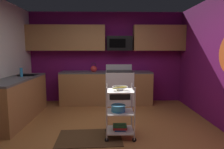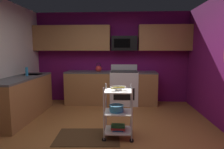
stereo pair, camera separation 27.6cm
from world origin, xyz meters
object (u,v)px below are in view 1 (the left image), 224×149
Objects in this scene: microwave at (119,43)px; mixing_bowl_large at (118,108)px; rolling_cart at (120,112)px; fruit_bowl at (120,88)px; oven_range at (119,87)px; dish_soap_bottle at (21,72)px; book_stack at (120,127)px; kettle at (94,69)px.

microwave is 2.53m from mixing_bowl_large.
fruit_bowl is at bearing 90.00° from rolling_cart.
microwave reaches higher than oven_range.
oven_range is 5.50× the size of dish_soap_bottle.
dish_soap_bottle is at bearing 152.88° from mixing_bowl_large.
dish_soap_bottle is at bearing 153.19° from book_stack.
oven_range is 2.15m from book_stack.
dish_soap_bottle is (-2.15, 1.09, 0.57)m from rolling_cart.
oven_range is 1.23m from microwave.
rolling_cart is 2.47m from dish_soap_bottle.
oven_range is at bearing 87.07° from fruit_bowl.
fruit_bowl is 0.70m from book_stack.
rolling_cart is 0.42m from fruit_bowl.
microwave reaches higher than book_stack.
rolling_cart is (-0.11, -2.23, -1.25)m from microwave.
kettle is at bearing 105.22° from mixing_bowl_large.
oven_range is 2.17m from fruit_bowl.
dish_soap_bottle is (-1.54, -1.04, 0.02)m from kettle.
mixing_bowl_large is at bearing -93.52° from microwave.
oven_range is 2.13m from rolling_cart.
fruit_bowl is 1.08× the size of mixing_bowl_large.
rolling_cart is at bearing -92.78° from microwave.
book_stack is at bearing -92.78° from microwave.
dish_soap_bottle is (-2.26, -1.15, -0.68)m from microwave.
oven_range reaches higher than book_stack.
book_stack is at bearing -26.81° from dish_soap_bottle.
dish_soap_bottle reaches higher than fruit_bowl.
microwave is at bearing 87.22° from rolling_cart.
mixing_bowl_large is (-0.03, -0.00, -0.36)m from fruit_bowl.
book_stack is (0.03, 0.00, -0.34)m from mixing_bowl_large.
kettle is at bearing -179.69° from oven_range.
book_stack is (-0.11, -2.23, -1.53)m from microwave.
microwave is 2.70m from book_stack.
mixing_bowl_large is at bearing -93.71° from oven_range.
rolling_cart is 3.36× the size of fruit_bowl.
book_stack is at bearing 0.00° from rolling_cart.
dish_soap_bottle reaches higher than rolling_cart.
fruit_bowl is at bearing -26.81° from dish_soap_bottle.
rolling_cart is at bearing -92.93° from oven_range.
book_stack is (0.00, -0.00, -0.70)m from fruit_bowl.
rolling_cart is 4.57× the size of dish_soap_bottle.
kettle is (-0.61, 2.12, 0.54)m from rolling_cart.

